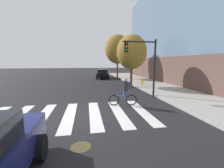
{
  "coord_description": "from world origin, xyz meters",
  "views": [
    {
      "loc": [
        0.42,
        -7.09,
        2.59
      ],
      "look_at": [
        2.03,
        2.01,
        1.2
      ],
      "focal_mm": 23.34,
      "sensor_mm": 36.0,
      "label": 1
    }
  ],
  "objects_px": {
    "traffic_light_near": "(144,58)",
    "fire_hydrant": "(142,81)",
    "sedan_mid": "(102,74)",
    "street_tree_mid": "(117,49)",
    "manhole_cover": "(81,147)",
    "cyclist": "(125,92)",
    "street_tree_near": "(132,52)"
  },
  "relations": [
    {
      "from": "traffic_light_near",
      "to": "fire_hydrant",
      "type": "distance_m",
      "value": 5.66
    },
    {
      "from": "sedan_mid",
      "to": "street_tree_mid",
      "type": "relative_size",
      "value": 0.66
    },
    {
      "from": "manhole_cover",
      "to": "fire_hydrant",
      "type": "relative_size",
      "value": 0.82
    },
    {
      "from": "sedan_mid",
      "to": "traffic_light_near",
      "type": "xyz_separation_m",
      "value": [
        1.51,
        -13.46,
        2.1
      ]
    },
    {
      "from": "manhole_cover",
      "to": "sedan_mid",
      "type": "xyz_separation_m",
      "value": [
        2.8,
        19.15,
        0.76
      ]
    },
    {
      "from": "sedan_mid",
      "to": "cyclist",
      "type": "distance_m",
      "value": 15.17
    },
    {
      "from": "manhole_cover",
      "to": "traffic_light_near",
      "type": "xyz_separation_m",
      "value": [
        4.3,
        5.69,
        2.86
      ]
    },
    {
      "from": "street_tree_near",
      "to": "traffic_light_near",
      "type": "bearing_deg",
      "value": -95.81
    },
    {
      "from": "sedan_mid",
      "to": "fire_hydrant",
      "type": "bearing_deg",
      "value": -68.85
    },
    {
      "from": "sedan_mid",
      "to": "cyclist",
      "type": "bearing_deg",
      "value": -91.26
    },
    {
      "from": "manhole_cover",
      "to": "cyclist",
      "type": "bearing_deg",
      "value": 58.27
    },
    {
      "from": "manhole_cover",
      "to": "traffic_light_near",
      "type": "bearing_deg",
      "value": 52.9
    },
    {
      "from": "street_tree_near",
      "to": "street_tree_mid",
      "type": "bearing_deg",
      "value": 88.61
    },
    {
      "from": "manhole_cover",
      "to": "traffic_light_near",
      "type": "relative_size",
      "value": 0.15
    },
    {
      "from": "cyclist",
      "to": "manhole_cover",
      "type": "bearing_deg",
      "value": -121.73
    },
    {
      "from": "manhole_cover",
      "to": "cyclist",
      "type": "distance_m",
      "value": 4.76
    },
    {
      "from": "street_tree_mid",
      "to": "street_tree_near",
      "type": "bearing_deg",
      "value": -91.39
    },
    {
      "from": "sedan_mid",
      "to": "traffic_light_near",
      "type": "height_order",
      "value": "traffic_light_near"
    },
    {
      "from": "sedan_mid",
      "to": "street_tree_near",
      "type": "xyz_separation_m",
      "value": [
        1.94,
        -9.18,
        2.81
      ]
    },
    {
      "from": "fire_hydrant",
      "to": "street_tree_mid",
      "type": "bearing_deg",
      "value": 99.76
    },
    {
      "from": "street_tree_near",
      "to": "manhole_cover",
      "type": "bearing_deg",
      "value": -115.42
    },
    {
      "from": "cyclist",
      "to": "traffic_light_near",
      "type": "distance_m",
      "value": 3.22
    },
    {
      "from": "sedan_mid",
      "to": "street_tree_mid",
      "type": "xyz_separation_m",
      "value": [
        2.13,
        -1.55,
        3.74
      ]
    },
    {
      "from": "manhole_cover",
      "to": "fire_hydrant",
      "type": "xyz_separation_m",
      "value": [
        6.14,
        10.5,
        0.53
      ]
    },
    {
      "from": "traffic_light_near",
      "to": "street_tree_near",
      "type": "xyz_separation_m",
      "value": [
        0.44,
        4.28,
        0.71
      ]
    },
    {
      "from": "manhole_cover",
      "to": "street_tree_mid",
      "type": "bearing_deg",
      "value": 74.37
    },
    {
      "from": "fire_hydrant",
      "to": "street_tree_near",
      "type": "xyz_separation_m",
      "value": [
        -1.4,
        -0.53,
        3.04
      ]
    },
    {
      "from": "traffic_light_near",
      "to": "sedan_mid",
      "type": "bearing_deg",
      "value": 96.38
    },
    {
      "from": "cyclist",
      "to": "street_tree_mid",
      "type": "height_order",
      "value": "street_tree_mid"
    },
    {
      "from": "cyclist",
      "to": "street_tree_near",
      "type": "height_order",
      "value": "street_tree_near"
    },
    {
      "from": "street_tree_near",
      "to": "cyclist",
      "type": "bearing_deg",
      "value": -110.8
    },
    {
      "from": "manhole_cover",
      "to": "street_tree_mid",
      "type": "distance_m",
      "value": 18.82
    }
  ]
}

